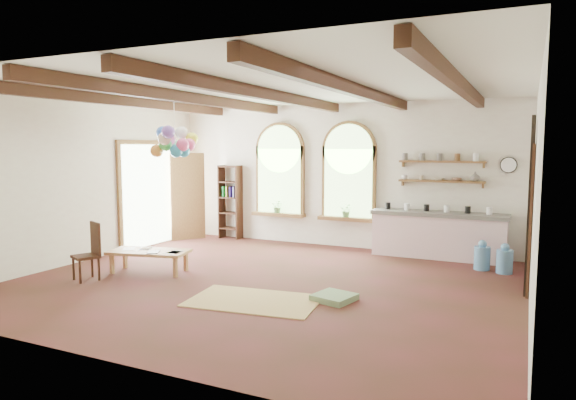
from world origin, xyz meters
The scene contains 27 objects.
floor centered at (0.00, 0.00, 0.00)m, with size 8.00×8.00×0.00m, color #592525.
ceiling_beams centered at (0.00, 0.00, 3.10)m, with size 6.20×6.80×0.18m, color #391D12, non-canonical shape.
window_left centered at (-1.40, 3.43, 1.63)m, with size 1.30×0.28×2.20m.
window_right centered at (0.30, 3.43, 1.63)m, with size 1.30×0.28×2.20m.
left_doorway centered at (-3.95, 1.80, 1.15)m, with size 0.10×1.90×2.50m, color brown.
right_doorway centered at (3.95, 1.50, 1.10)m, with size 0.10×1.30×2.40m, color black.
kitchen_counter centered at (2.30, 3.20, 0.48)m, with size 2.68×0.62×0.94m.
wall_shelf_lower centered at (2.30, 3.38, 1.55)m, with size 1.70×0.24×0.04m, color brown.
wall_shelf_upper centered at (2.30, 3.38, 1.95)m, with size 1.70×0.24×0.04m, color brown.
wall_clock centered at (3.55, 3.45, 1.90)m, with size 0.32×0.32×0.04m, color black.
bookshelf centered at (-2.70, 3.32, 0.90)m, with size 0.53×0.32×1.80m.
coffee_table centered at (-2.20, -0.28, 0.35)m, with size 1.52×0.96×0.40m.
side_chair centered at (-2.79, -1.14, 0.28)m, with size 0.51×0.51×0.98m.
floor_mat centered at (0.35, -0.99, 0.01)m, with size 1.88×1.16×0.02m, color tan.
floor_cushion centered at (1.40, -0.46, 0.05)m, with size 0.54×0.54×0.09m, color #6C875D.
water_jug_a centered at (3.20, 2.50, 0.24)m, with size 0.29×0.29×0.55m.
water_jug_b centered at (3.59, 2.38, 0.24)m, with size 0.28×0.28×0.55m.
balloon_cluster centered at (-2.41, 0.80, 2.33)m, with size 0.81×0.89×1.16m.
table_book centered at (-2.43, -0.18, 0.41)m, with size 0.15×0.22×0.02m, color olive.
tablet centered at (-2.02, -0.37, 0.41)m, with size 0.19×0.27×0.01m, color black.
potted_plant_left centered at (-1.40, 3.32, 0.85)m, with size 0.27×0.23×0.30m, color #598C4C.
potted_plant_right centered at (0.30, 3.32, 0.85)m, with size 0.27×0.23×0.30m, color #598C4C.
shelf_cup_a centered at (1.55, 3.38, 1.62)m, with size 0.12×0.10×0.10m, color white.
shelf_cup_b centered at (1.90, 3.38, 1.62)m, with size 0.10×0.10×0.09m, color beige.
shelf_bowl_a centered at (2.25, 3.38, 1.60)m, with size 0.22×0.22×0.05m, color beige.
shelf_bowl_b centered at (2.60, 3.38, 1.60)m, with size 0.20×0.20×0.06m, color #8C664C.
shelf_vase centered at (2.95, 3.38, 1.67)m, with size 0.18×0.18×0.19m, color slate.
Camera 1 is at (3.92, -7.40, 2.26)m, focal length 32.00 mm.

